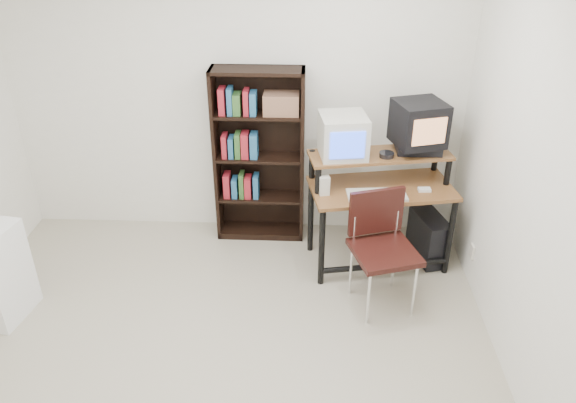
{
  "coord_description": "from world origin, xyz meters",
  "views": [
    {
      "loc": [
        0.65,
        -2.69,
        2.88
      ],
      "look_at": [
        0.49,
        1.1,
        0.76
      ],
      "focal_mm": 35.0,
      "sensor_mm": 36.0,
      "label": 1
    }
  ],
  "objects_px": {
    "computer_desk": "(381,191)",
    "pc_tower": "(428,237)",
    "crt_monitor": "(343,136)",
    "crt_tv": "(419,123)",
    "school_chair": "(381,238)",
    "bookshelf": "(259,153)"
  },
  "relations": [
    {
      "from": "crt_tv",
      "to": "pc_tower",
      "type": "bearing_deg",
      "value": -46.79
    },
    {
      "from": "bookshelf",
      "to": "pc_tower",
      "type": "bearing_deg",
      "value": -13.13
    },
    {
      "from": "pc_tower",
      "to": "crt_monitor",
      "type": "bearing_deg",
      "value": 163.74
    },
    {
      "from": "school_chair",
      "to": "pc_tower",
      "type": "bearing_deg",
      "value": 32.61
    },
    {
      "from": "crt_tv",
      "to": "bookshelf",
      "type": "relative_size",
      "value": 0.29
    },
    {
      "from": "school_chair",
      "to": "crt_monitor",
      "type": "bearing_deg",
      "value": 98.55
    },
    {
      "from": "pc_tower",
      "to": "school_chair",
      "type": "distance_m",
      "value": 0.85
    },
    {
      "from": "pc_tower",
      "to": "bookshelf",
      "type": "bearing_deg",
      "value": 150.92
    },
    {
      "from": "school_chair",
      "to": "bookshelf",
      "type": "bearing_deg",
      "value": 119.25
    },
    {
      "from": "crt_monitor",
      "to": "school_chair",
      "type": "bearing_deg",
      "value": -72.56
    },
    {
      "from": "computer_desk",
      "to": "pc_tower",
      "type": "bearing_deg",
      "value": -3.72
    },
    {
      "from": "computer_desk",
      "to": "crt_tv",
      "type": "relative_size",
      "value": 2.68
    },
    {
      "from": "school_chair",
      "to": "bookshelf",
      "type": "height_order",
      "value": "bookshelf"
    },
    {
      "from": "school_chair",
      "to": "crt_tv",
      "type": "bearing_deg",
      "value": 48.0
    },
    {
      "from": "crt_monitor",
      "to": "crt_tv",
      "type": "bearing_deg",
      "value": 0.37
    },
    {
      "from": "crt_tv",
      "to": "crt_monitor",
      "type": "bearing_deg",
      "value": 171.67
    },
    {
      "from": "crt_monitor",
      "to": "school_chair",
      "type": "relative_size",
      "value": 0.46
    },
    {
      "from": "school_chair",
      "to": "bookshelf",
      "type": "xyz_separation_m",
      "value": [
        -1.0,
        0.95,
        0.26
      ]
    },
    {
      "from": "crt_monitor",
      "to": "school_chair",
      "type": "height_order",
      "value": "crt_monitor"
    },
    {
      "from": "crt_tv",
      "to": "bookshelf",
      "type": "distance_m",
      "value": 1.4
    },
    {
      "from": "computer_desk",
      "to": "pc_tower",
      "type": "xyz_separation_m",
      "value": [
        0.46,
        0.05,
        -0.47
      ]
    },
    {
      "from": "computer_desk",
      "to": "school_chair",
      "type": "xyz_separation_m",
      "value": [
        -0.04,
        -0.54,
        -0.12
      ]
    }
  ]
}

